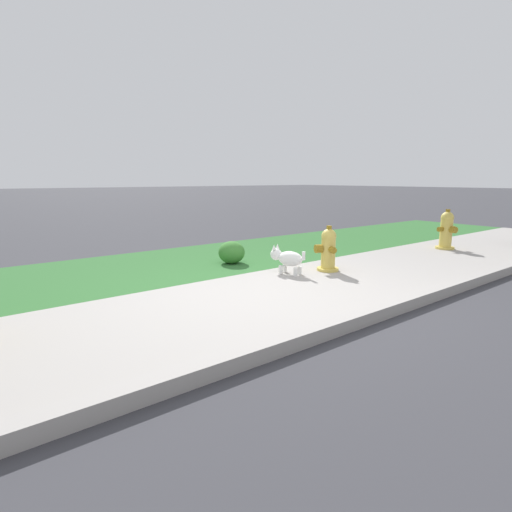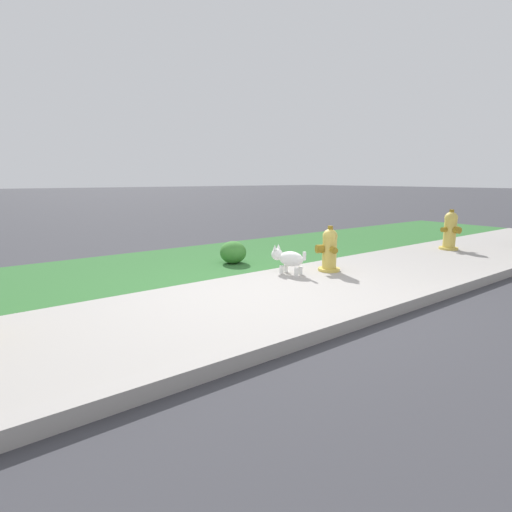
% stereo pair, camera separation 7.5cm
% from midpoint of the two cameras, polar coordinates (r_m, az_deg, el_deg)
% --- Properties ---
extents(ground_plane, '(120.00, 120.00, 0.00)m').
position_cam_midpoint_polar(ground_plane, '(4.59, 3.82, -5.64)').
color(ground_plane, '#38383D').
extents(sidewalk_pavement, '(18.00, 2.14, 0.01)m').
position_cam_midpoint_polar(sidewalk_pavement, '(4.59, 3.82, -5.58)').
color(sidewalk_pavement, '#9E9993').
rests_on(sidewalk_pavement, ground).
extents(grass_verge, '(18.00, 2.55, 0.01)m').
position_cam_midpoint_polar(grass_verge, '(6.49, -9.83, -0.80)').
color(grass_verge, '#2D662D').
rests_on(grass_verge, ground).
extents(street_curb, '(18.00, 0.16, 0.12)m').
position_cam_midpoint_polar(street_curb, '(3.82, 15.30, -8.53)').
color(street_curb, '#9E9993').
rests_on(street_curb, ground).
extents(fire_hydrant_mid_block, '(0.36, 0.38, 0.66)m').
position_cam_midpoint_polar(fire_hydrant_mid_block, '(5.79, 10.78, 0.83)').
color(fire_hydrant_mid_block, gold).
rests_on(fire_hydrant_mid_block, ground).
extents(fire_hydrant_at_driveway, '(0.41, 0.39, 0.76)m').
position_cam_midpoint_polar(fire_hydrant_at_driveway, '(8.28, 26.24, 3.27)').
color(fire_hydrant_at_driveway, gold).
rests_on(fire_hydrant_at_driveway, ground).
extents(small_white_dog, '(0.31, 0.53, 0.41)m').
position_cam_midpoint_polar(small_white_dog, '(5.54, 5.00, -0.35)').
color(small_white_dog, white).
rests_on(small_white_dog, ground).
extents(shrub_bush_mid_verge, '(0.41, 0.41, 0.35)m').
position_cam_midpoint_polar(shrub_bush_mid_verge, '(6.27, -2.94, 0.53)').
color(shrub_bush_mid_verge, '#3D7F33').
rests_on(shrub_bush_mid_verge, ground).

